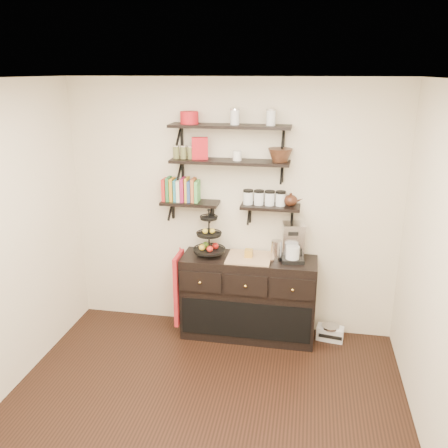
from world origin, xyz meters
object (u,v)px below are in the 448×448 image
at_px(sideboard, 248,297).
at_px(fruit_stand, 209,240).
at_px(coffee_maker, 293,243).
at_px(radio, 330,333).

relative_size(sideboard, fruit_stand, 2.86).
bearing_deg(sideboard, coffee_maker, 3.56).
distance_m(sideboard, fruit_stand, 0.75).
relative_size(fruit_stand, radio, 1.65).
distance_m(coffee_maker, radio, 1.10).
xyz_separation_m(coffee_maker, radio, (0.44, 0.03, -1.01)).
bearing_deg(fruit_stand, coffee_maker, 1.61).
height_order(fruit_stand, radio, fruit_stand).
bearing_deg(radio, sideboard, -167.77).
relative_size(sideboard, coffee_maker, 3.45).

